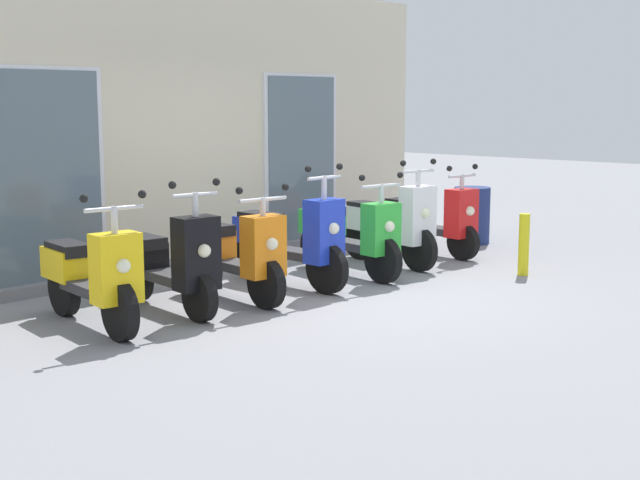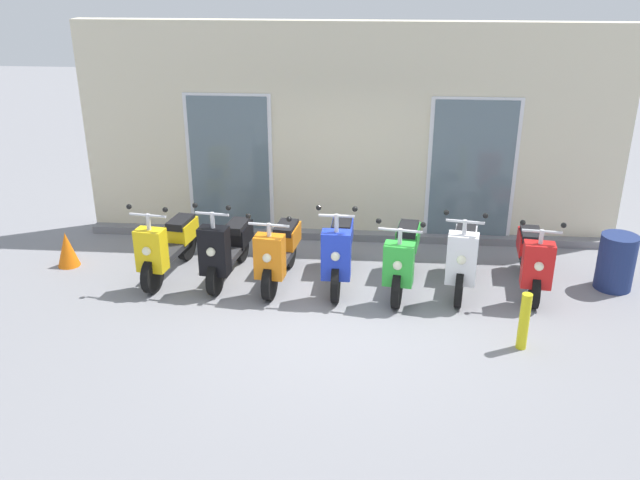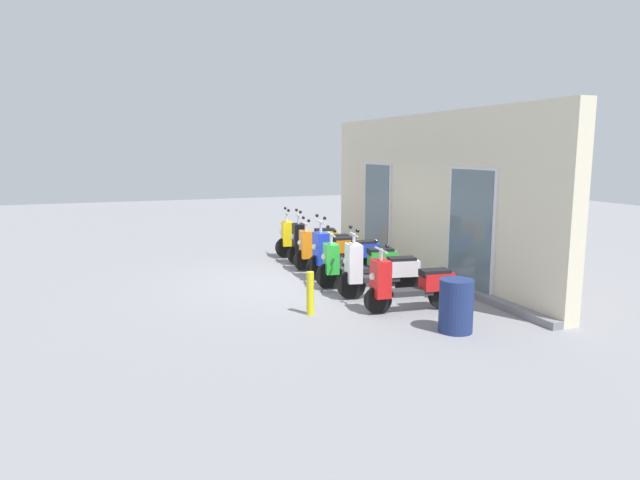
% 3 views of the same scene
% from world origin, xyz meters
% --- Properties ---
extents(ground_plane, '(40.00, 40.00, 0.00)m').
position_xyz_m(ground_plane, '(0.00, 0.00, 0.00)').
color(ground_plane, gray).
extents(storefront_facade, '(8.39, 0.50, 3.35)m').
position_xyz_m(storefront_facade, '(-0.00, 2.64, 1.62)').
color(storefront_facade, beige).
rests_on(storefront_facade, ground_plane).
extents(scooter_yellow, '(0.63, 1.62, 1.23)m').
position_xyz_m(scooter_yellow, '(-2.46, 0.87, 0.46)').
color(scooter_yellow, black).
rests_on(scooter_yellow, ground_plane).
extents(scooter_black, '(0.57, 1.57, 1.27)m').
position_xyz_m(scooter_black, '(-1.63, 0.86, 0.47)').
color(scooter_black, black).
rests_on(scooter_black, ground_plane).
extents(scooter_orange, '(0.61, 1.53, 1.18)m').
position_xyz_m(scooter_orange, '(-0.88, 0.76, 0.47)').
color(scooter_orange, black).
rests_on(scooter_orange, ground_plane).
extents(scooter_blue, '(0.53, 1.65, 1.32)m').
position_xyz_m(scooter_blue, '(-0.06, 0.80, 0.50)').
color(scooter_blue, black).
rests_on(scooter_blue, ground_plane).
extents(scooter_green, '(0.65, 1.65, 1.19)m').
position_xyz_m(scooter_green, '(0.82, 0.73, 0.48)').
color(scooter_green, black).
rests_on(scooter_green, ground_plane).
extents(scooter_white, '(0.62, 1.56, 1.29)m').
position_xyz_m(scooter_white, '(1.61, 0.76, 0.50)').
color(scooter_white, black).
rests_on(scooter_white, ground_plane).
extents(scooter_red, '(0.56, 1.58, 1.18)m').
position_xyz_m(scooter_red, '(2.55, 0.85, 0.46)').
color(scooter_red, black).
rests_on(scooter_red, ground_plane).
extents(curb_bollard, '(0.12, 0.12, 0.70)m').
position_xyz_m(curb_bollard, '(2.15, -0.72, 0.35)').
color(curb_bollard, yellow).
rests_on(curb_bollard, ground_plane).
extents(trash_bin, '(0.49, 0.49, 0.77)m').
position_xyz_m(trash_bin, '(3.70, 0.96, 0.39)').
color(trash_bin, navy).
rests_on(trash_bin, ground_plane).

